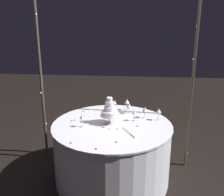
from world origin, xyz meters
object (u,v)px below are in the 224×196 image
at_px(wine_glass_0, 159,111).
at_px(wine_glass_1, 127,102).
at_px(wine_glass_3, 129,106).
at_px(cake_knife, 130,133).
at_px(main_table, 112,152).
at_px(decorative_arch, 115,53).
at_px(wine_glass_5, 82,117).
at_px(wine_glass_6, 134,112).
at_px(tiered_cake, 110,111).
at_px(wine_glass_4, 115,103).
at_px(wine_glass_2, 145,110).

xyz_separation_m(wine_glass_0, wine_glass_1, (-0.40, 0.33, 0.00)).
xyz_separation_m(wine_glass_3, cake_knife, (0.03, -0.62, -0.10)).
bearing_deg(main_table, decorative_arch, 90.00).
distance_m(wine_glass_5, wine_glass_6, 0.64).
bearing_deg(tiered_cake, wine_glass_0, 14.57).
xyz_separation_m(wine_glass_0, wine_glass_6, (-0.30, -0.05, -0.01)).
bearing_deg(wine_glass_1, wine_glass_4, 177.33).
bearing_deg(tiered_cake, wine_glass_3, 58.64).
height_order(tiered_cake, wine_glass_1, tiered_cake).
distance_m(decorative_arch, wine_glass_4, 0.70).
distance_m(decorative_arch, main_table, 1.23).
distance_m(wine_glass_0, cake_knife, 0.55).
distance_m(decorative_arch, wine_glass_2, 0.80).
bearing_deg(wine_glass_4, wine_glass_5, -117.29).
bearing_deg(tiered_cake, wine_glass_2, 27.22).
bearing_deg(wine_glass_0, wine_glass_5, -162.06).
height_order(wine_glass_2, wine_glass_3, wine_glass_2).
height_order(wine_glass_5, wine_glass_6, wine_glass_5).
xyz_separation_m(tiered_cake, wine_glass_4, (0.02, 0.49, -0.06)).
xyz_separation_m(tiered_cake, wine_glass_1, (0.19, 0.48, -0.04)).
xyz_separation_m(wine_glass_1, wine_glass_3, (0.03, -0.12, -0.02)).
height_order(wine_glass_6, cake_knife, wine_glass_6).
xyz_separation_m(wine_glass_6, cake_knife, (-0.04, -0.36, -0.11)).
xyz_separation_m(main_table, wine_glass_5, (-0.33, -0.11, 0.49)).
relative_size(wine_glass_4, wine_glass_6, 0.89).
xyz_separation_m(wine_glass_3, wine_glass_6, (0.07, -0.26, 0.01)).
bearing_deg(tiered_cake, wine_glass_5, -155.90).
distance_m(main_table, wine_glass_0, 0.76).
bearing_deg(wine_glass_6, wine_glass_2, 40.78).
bearing_deg(cake_knife, wine_glass_6, 83.28).
height_order(wine_glass_0, wine_glass_1, wine_glass_1).
height_order(wine_glass_1, wine_glass_3, wine_glass_1).
height_order(tiered_cake, wine_glass_2, tiered_cake).
relative_size(tiered_cake, wine_glass_5, 2.04).
bearing_deg(main_table, wine_glass_1, 72.55).
bearing_deg(cake_knife, tiered_cake, 134.00).
height_order(tiered_cake, cake_knife, tiered_cake).
relative_size(wine_glass_1, wine_glass_3, 1.16).
bearing_deg(wine_glass_0, cake_knife, -129.51).
bearing_deg(wine_glass_0, wine_glass_1, 140.40).
bearing_deg(wine_glass_2, wine_glass_4, 145.87).
bearing_deg(wine_glass_5, wine_glass_6, 21.98).
relative_size(wine_glass_5, wine_glass_6, 1.05).
relative_size(tiered_cake, wine_glass_6, 2.15).
distance_m(wine_glass_1, wine_glass_6, 0.39).
relative_size(main_table, cake_knife, 5.39).
bearing_deg(wine_glass_6, decorative_arch, 134.39).
relative_size(main_table, tiered_cake, 4.39).
distance_m(main_table, wine_glass_5, 0.60).
height_order(wine_glass_5, cake_knife, wine_glass_5).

